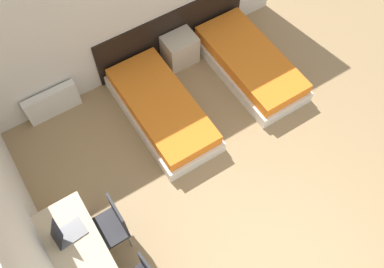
# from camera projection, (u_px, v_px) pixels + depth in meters

# --- Properties ---
(wall_back) EXTENTS (5.47, 0.05, 2.70)m
(wall_back) POSITION_uv_depth(u_px,v_px,m) (120.00, 6.00, 5.81)
(wall_back) COLOR silver
(wall_back) RESTS_ON ground_plane
(wall_left) EXTENTS (0.05, 5.02, 2.70)m
(wall_left) POSITION_uv_depth(u_px,v_px,m) (15.00, 212.00, 4.35)
(wall_left) COLOR silver
(wall_left) RESTS_ON ground_plane
(headboard_panel) EXTENTS (2.64, 0.03, 0.88)m
(headboard_panel) POSITION_uv_depth(u_px,v_px,m) (172.00, 33.00, 6.79)
(headboard_panel) COLOR black
(headboard_panel) RESTS_ON ground_plane
(bed_near_window) EXTENTS (0.93, 2.00, 0.41)m
(bed_near_window) POSITION_uv_depth(u_px,v_px,m) (162.00, 110.00, 6.35)
(bed_near_window) COLOR silver
(bed_near_window) RESTS_ON ground_plane
(bed_near_door) EXTENTS (0.93, 2.00, 0.41)m
(bed_near_door) POSITION_uv_depth(u_px,v_px,m) (250.00, 64.00, 6.78)
(bed_near_door) COLOR silver
(bed_near_door) RESTS_ON ground_plane
(nightstand) EXTENTS (0.52, 0.40, 0.52)m
(nightstand) POSITION_uv_depth(u_px,v_px,m) (180.00, 50.00, 6.85)
(nightstand) COLOR beige
(nightstand) RESTS_ON ground_plane
(radiator) EXTENTS (0.81, 0.12, 0.50)m
(radiator) POSITION_uv_depth(u_px,v_px,m) (52.00, 103.00, 6.35)
(radiator) COLOR silver
(radiator) RESTS_ON ground_plane
(chair_near_laptop) EXTENTS (0.45, 0.45, 0.97)m
(chair_near_laptop) POSITION_uv_depth(u_px,v_px,m) (110.00, 225.00, 5.12)
(chair_near_laptop) COLOR #232328
(chair_near_laptop) RESTS_ON ground_plane
(laptop) EXTENTS (0.38, 0.27, 0.35)m
(laptop) POSITION_uv_depth(u_px,v_px,m) (65.00, 234.00, 4.76)
(laptop) COLOR slate
(laptop) RESTS_ON desk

